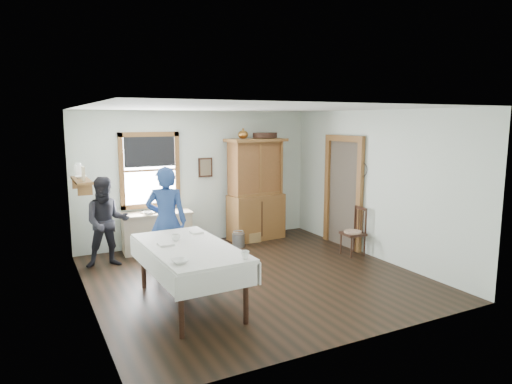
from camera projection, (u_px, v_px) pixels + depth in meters
room at (253, 195)px, 7.20m from camera, size 5.01×5.01×2.70m
window at (150, 166)px, 8.86m from camera, size 1.18×0.07×1.48m
doorway at (343, 189)px, 9.08m from camera, size 0.09×1.14×2.22m
wall_shelf at (81, 179)px, 7.44m from camera, size 0.24×1.00×0.44m
framed_picture at (206, 167)px, 9.39m from camera, size 0.30×0.04×0.40m
rug_beater at (363, 163)px, 8.51m from camera, size 0.01×0.27×0.27m
work_counter at (157, 232)px, 8.81m from camera, size 1.36×0.59×0.76m
china_hutch at (256, 189)px, 9.62m from camera, size 1.30×0.70×2.14m
dining_table at (190, 275)px, 6.25m from camera, size 1.17×2.12×0.83m
spindle_chair at (353, 231)px, 8.53m from camera, size 0.45×0.45×0.91m
pail at (238, 240)px, 9.15m from camera, size 0.26×0.26×0.27m
wicker_basket at (251, 237)px, 9.52m from camera, size 0.36×0.27×0.20m
woman_blue at (167, 225)px, 7.38m from camera, size 0.71×0.60×1.66m
figure_dark at (107, 225)px, 7.83m from camera, size 0.76×0.62×1.45m
table_cup_a at (176, 237)px, 6.43m from camera, size 0.14×0.14×0.10m
table_cup_b at (245, 255)px, 5.60m from camera, size 0.14×0.14×0.10m
table_bowl at (180, 261)px, 5.43m from camera, size 0.24×0.24×0.06m
counter_book at (146, 214)px, 8.58m from camera, size 0.28×0.28×0.02m
counter_bowl at (148, 213)px, 8.55m from camera, size 0.18×0.18×0.06m
shelf_bowl at (81, 177)px, 7.44m from camera, size 0.22×0.22×0.05m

